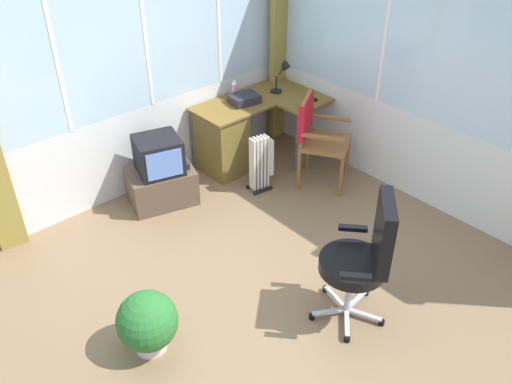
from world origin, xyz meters
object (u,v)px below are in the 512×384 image
at_px(tv_on_stand, 161,175).
at_px(potted_plant, 148,322).
at_px(spray_bottle, 235,89).
at_px(office_chair, 366,253).
at_px(tv_remote, 311,98).
at_px(desk, 227,137).
at_px(desk_lamp, 285,72).
at_px(wooden_armchair, 314,129).
at_px(paper_tray, 244,99).
at_px(space_heater, 262,163).

height_order(tv_on_stand, potted_plant, tv_on_stand).
height_order(spray_bottle, office_chair, office_chair).
bearing_deg(potted_plant, tv_remote, 21.84).
xyz_separation_m(desk, office_chair, (-0.65, -2.37, 0.23)).
relative_size(desk_lamp, tv_on_stand, 0.48).
relative_size(desk_lamp, potted_plant, 0.71).
bearing_deg(desk_lamp, potted_plant, -151.89).
distance_m(spray_bottle, office_chair, 2.69).
xyz_separation_m(spray_bottle, wooden_armchair, (0.26, -0.95, -0.22)).
bearing_deg(desk, potted_plant, -142.13).
relative_size(office_chair, tv_on_stand, 1.47).
relative_size(spray_bottle, potted_plant, 0.43).
distance_m(desk, spray_bottle, 0.52).
distance_m(desk, paper_tray, 0.45).
distance_m(tv_remote, space_heater, 0.95).
height_order(spray_bottle, tv_on_stand, spray_bottle).
xyz_separation_m(desk, desk_lamp, (0.77, -0.08, 0.56)).
bearing_deg(office_chair, paper_tray, 69.33).
bearing_deg(tv_remote, space_heater, -176.62).
bearing_deg(wooden_armchair, desk, 122.99).
bearing_deg(potted_plant, desk_lamp, 28.11).
distance_m(paper_tray, tv_on_stand, 1.23).
relative_size(tv_on_stand, potted_plant, 1.48).
relative_size(desk_lamp, spray_bottle, 1.64).
bearing_deg(tv_on_stand, paper_tray, 2.99).
bearing_deg(tv_remote, paper_tray, 139.86).
height_order(desk_lamp, space_heater, desk_lamp).
bearing_deg(space_heater, desk_lamp, 31.47).
relative_size(desk_lamp, wooden_armchair, 0.37).
height_order(desk_lamp, tv_remote, desk_lamp).
relative_size(office_chair, potted_plant, 2.16).
height_order(spray_bottle, potted_plant, spray_bottle).
bearing_deg(wooden_armchair, tv_remote, 47.52).
bearing_deg(space_heater, office_chair, -109.64).
distance_m(desk, space_heater, 0.56).
relative_size(space_heater, potted_plant, 1.22).
distance_m(spray_bottle, tv_on_stand, 1.28).
relative_size(desk, paper_tray, 4.49).
height_order(paper_tray, wooden_armchair, wooden_armchair).
bearing_deg(paper_tray, space_heater, -114.01).
xyz_separation_m(office_chair, tv_on_stand, (-0.26, 2.31, -0.30)).
bearing_deg(tv_remote, potted_plant, -163.34).
xyz_separation_m(desk_lamp, tv_on_stand, (-1.68, 0.01, -0.63)).
height_order(tv_remote, potted_plant, tv_remote).
height_order(paper_tray, office_chair, office_chair).
xyz_separation_m(tv_remote, wooden_armchair, (-0.33, -0.36, -0.12)).
bearing_deg(tv_remote, tv_on_stand, 163.23).
height_order(spray_bottle, space_heater, spray_bottle).
bearing_deg(tv_remote, spray_bottle, 130.19).
bearing_deg(tv_on_stand, wooden_armchair, -26.99).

